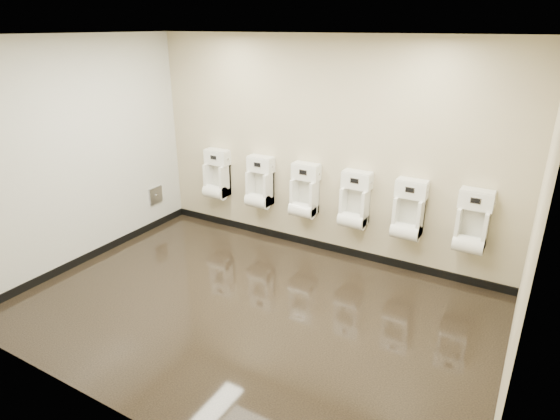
{
  "coord_description": "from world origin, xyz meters",
  "views": [
    {
      "loc": [
        2.44,
        -3.6,
        2.89
      ],
      "look_at": [
        0.05,
        0.55,
        0.99
      ],
      "focal_mm": 30.0,
      "sensor_mm": 36.0,
      "label": 1
    }
  ],
  "objects_px": {
    "urinal_2": "(304,194)",
    "urinal_3": "(354,204)",
    "access_panel": "(156,195)",
    "urinal_5": "(472,226)",
    "urinal_0": "(217,178)",
    "urinal_1": "(260,186)",
    "urinal_4": "(408,214)"
  },
  "relations": [
    {
      "from": "urinal_2",
      "to": "urinal_3",
      "type": "relative_size",
      "value": 1.0
    },
    {
      "from": "access_panel",
      "to": "urinal_2",
      "type": "bearing_deg",
      "value": 10.51
    },
    {
      "from": "urinal_3",
      "to": "urinal_5",
      "type": "bearing_deg",
      "value": 0.0
    },
    {
      "from": "access_panel",
      "to": "urinal_5",
      "type": "xyz_separation_m",
      "value": [
        4.4,
        0.42,
        0.29
      ]
    },
    {
      "from": "urinal_0",
      "to": "urinal_3",
      "type": "bearing_deg",
      "value": 0.0
    },
    {
      "from": "urinal_1",
      "to": "urinal_5",
      "type": "height_order",
      "value": "same"
    },
    {
      "from": "urinal_1",
      "to": "urinal_3",
      "type": "relative_size",
      "value": 1.0
    },
    {
      "from": "urinal_2",
      "to": "urinal_0",
      "type": "bearing_deg",
      "value": 180.0
    },
    {
      "from": "urinal_3",
      "to": "urinal_5",
      "type": "height_order",
      "value": "same"
    },
    {
      "from": "access_panel",
      "to": "urinal_0",
      "type": "height_order",
      "value": "urinal_0"
    },
    {
      "from": "urinal_2",
      "to": "urinal_4",
      "type": "relative_size",
      "value": 1.0
    },
    {
      "from": "urinal_2",
      "to": "urinal_4",
      "type": "xyz_separation_m",
      "value": [
        1.39,
        0.0,
        0.0
      ]
    },
    {
      "from": "urinal_0",
      "to": "urinal_1",
      "type": "height_order",
      "value": "same"
    },
    {
      "from": "access_panel",
      "to": "urinal_1",
      "type": "distance_m",
      "value": 1.67
    },
    {
      "from": "urinal_0",
      "to": "urinal_1",
      "type": "bearing_deg",
      "value": 0.0
    },
    {
      "from": "urinal_1",
      "to": "urinal_4",
      "type": "relative_size",
      "value": 1.0
    },
    {
      "from": "urinal_0",
      "to": "urinal_5",
      "type": "bearing_deg",
      "value": 0.0
    },
    {
      "from": "access_panel",
      "to": "urinal_4",
      "type": "bearing_deg",
      "value": 6.59
    },
    {
      "from": "urinal_1",
      "to": "urinal_2",
      "type": "height_order",
      "value": "same"
    },
    {
      "from": "urinal_1",
      "to": "urinal_5",
      "type": "distance_m",
      "value": 2.81
    },
    {
      "from": "urinal_0",
      "to": "urinal_3",
      "type": "distance_m",
      "value": 2.16
    },
    {
      "from": "urinal_4",
      "to": "urinal_5",
      "type": "distance_m",
      "value": 0.72
    },
    {
      "from": "urinal_1",
      "to": "urinal_5",
      "type": "relative_size",
      "value": 1.0
    },
    {
      "from": "access_panel",
      "to": "urinal_4",
      "type": "height_order",
      "value": "urinal_4"
    },
    {
      "from": "access_panel",
      "to": "urinal_3",
      "type": "height_order",
      "value": "urinal_3"
    },
    {
      "from": "access_panel",
      "to": "urinal_5",
      "type": "relative_size",
      "value": 0.35
    },
    {
      "from": "access_panel",
      "to": "urinal_0",
      "type": "distance_m",
      "value": 0.99
    },
    {
      "from": "urinal_5",
      "to": "access_panel",
      "type": "bearing_deg",
      "value": -174.48
    },
    {
      "from": "urinal_0",
      "to": "urinal_4",
      "type": "distance_m",
      "value": 2.84
    },
    {
      "from": "access_panel",
      "to": "urinal_4",
      "type": "xyz_separation_m",
      "value": [
        3.68,
        0.42,
        0.29
      ]
    },
    {
      "from": "urinal_4",
      "to": "urinal_1",
      "type": "bearing_deg",
      "value": 180.0
    },
    {
      "from": "access_panel",
      "to": "urinal_3",
      "type": "xyz_separation_m",
      "value": [
        3.0,
        0.42,
        0.29
      ]
    }
  ]
}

